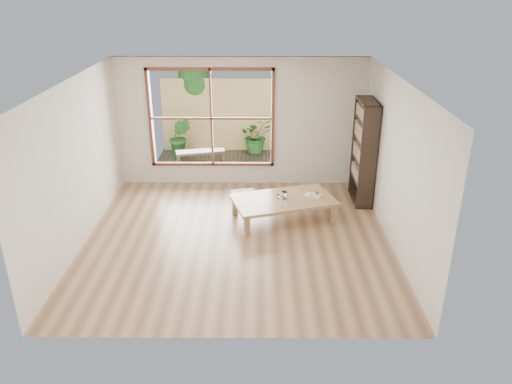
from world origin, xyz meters
TOP-DOWN VIEW (x-y plane):
  - ground at (0.00, 0.00)m, footprint 5.00×5.00m
  - low_table at (0.79, 0.76)m, footprint 1.98×1.47m
  - floor_cushion at (0.07, 1.72)m, footprint 0.58×0.58m
  - bookshelf at (2.32, 1.57)m, footprint 0.31×0.88m
  - glass_tall at (0.81, 0.71)m, footprint 0.07×0.07m
  - glass_mid at (0.82, 0.81)m, footprint 0.08×0.08m
  - glass_short at (0.79, 0.86)m, footprint 0.07×0.07m
  - glass_small at (0.70, 0.76)m, footprint 0.06×0.06m
  - food_tray at (1.34, 0.89)m, footprint 0.34×0.30m
  - deck at (-0.60, 3.56)m, footprint 2.80×2.00m
  - garden_bench at (-0.98, 3.45)m, footprint 1.14×0.58m
  - bamboo_fence at (-0.60, 4.56)m, footprint 2.80×0.06m
  - shrub_right at (0.28, 4.36)m, footprint 0.92×0.85m
  - shrub_left at (-1.53, 4.10)m, footprint 0.54×0.44m
  - garden_tree at (-1.28, 4.86)m, footprint 1.04×0.85m

SIDE VIEW (x-z plane):
  - ground at x=0.00m, z-range 0.00..0.00m
  - deck at x=-0.60m, z-range -0.03..0.03m
  - floor_cushion at x=0.07m, z-range 0.00..0.07m
  - garden_bench at x=-0.98m, z-range 0.14..0.49m
  - low_table at x=0.79m, z-range 0.15..0.53m
  - food_tray at x=1.34m, z-range 0.36..0.45m
  - glass_small at x=0.70m, z-range 0.39..0.46m
  - glass_short at x=0.79m, z-range 0.39..0.48m
  - glass_mid at x=0.82m, z-range 0.39..0.50m
  - glass_tall at x=0.81m, z-range 0.39..0.52m
  - shrub_right at x=0.28m, z-range 0.03..0.89m
  - shrub_left at x=-1.53m, z-range 0.03..0.97m
  - bamboo_fence at x=-0.60m, z-range 0.00..1.80m
  - bookshelf at x=2.32m, z-range 0.00..1.96m
  - garden_tree at x=-1.28m, z-range 0.52..2.74m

